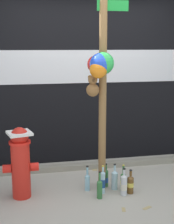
{
  "coord_description": "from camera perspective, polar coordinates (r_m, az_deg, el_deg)",
  "views": [
    {
      "loc": [
        -0.99,
        -3.47,
        1.81
      ],
      "look_at": [
        -0.22,
        0.33,
        1.02
      ],
      "focal_mm": 52.54,
      "sensor_mm": 36.0,
      "label": 1
    }
  ],
  "objects": [
    {
      "name": "bottle_1",
      "position": [
        4.04,
        2.21,
        -13.13
      ],
      "size": [
        0.07,
        0.07,
        0.34
      ],
      "color": "#337038",
      "rests_on": "ground_plane"
    },
    {
      "name": "bottle_2",
      "position": [
        4.35,
        3.31,
        -11.36
      ],
      "size": [
        0.06,
        0.06,
        0.31
      ],
      "color": "#337038",
      "rests_on": "ground_plane"
    },
    {
      "name": "litter_0",
      "position": [
        3.93,
        10.41,
        -16.06
      ],
      "size": [
        0.12,
        0.09,
        0.01
      ],
      "primitive_type": "cube",
      "rotation": [
        0.0,
        0.0,
        0.46
      ],
      "color": "tan",
      "rests_on": "ground_plane"
    },
    {
      "name": "bottle_6",
      "position": [
        4.17,
        2.78,
        -12.06
      ],
      "size": [
        0.06,
        0.06,
        0.36
      ],
      "color": "#B2DBEA",
      "rests_on": "ground_plane"
    },
    {
      "name": "ground_plane",
      "position": [
        4.04,
        4.14,
        -15.14
      ],
      "size": [
        14.0,
        14.0,
        0.0
      ],
      "primitive_type": "plane",
      "color": "#ADA899"
    },
    {
      "name": "bottle_0",
      "position": [
        4.25,
        6.31,
        -11.89
      ],
      "size": [
        0.07,
        0.07,
        0.35
      ],
      "color": "#337038",
      "rests_on": "ground_plane"
    },
    {
      "name": "litter_2",
      "position": [
        3.86,
        6.4,
        -16.51
      ],
      "size": [
        0.06,
        0.1,
        0.01
      ],
      "primitive_type": "cube",
      "rotation": [
        0.0,
        0.0,
        1.35
      ],
      "color": "tan",
      "rests_on": "ground_plane"
    },
    {
      "name": "litter_1",
      "position": [
        4.93,
        1.32,
        -9.99
      ],
      "size": [
        0.07,
        0.09,
        0.01
      ],
      "primitive_type": "cube",
      "rotation": [
        0.0,
        0.0,
        3.13
      ],
      "color": "tan",
      "rests_on": "ground_plane"
    },
    {
      "name": "bottle_5",
      "position": [
        4.24,
        0.06,
        -11.94
      ],
      "size": [
        0.06,
        0.06,
        0.33
      ],
      "color": "#93CCE0",
      "rests_on": "ground_plane"
    },
    {
      "name": "bottle_4",
      "position": [
        4.14,
        6.43,
        -12.46
      ],
      "size": [
        0.08,
        0.08,
        0.35
      ],
      "color": "silver",
      "rests_on": "ground_plane"
    },
    {
      "name": "memorial_post",
      "position": [
        3.88,
        2.43,
        9.18
      ],
      "size": [
        0.52,
        0.47,
        2.77
      ],
      "color": "olive",
      "rests_on": "ground_plane"
    },
    {
      "name": "curb_strip",
      "position": [
        4.98,
        0.81,
        -9.31
      ],
      "size": [
        8.0,
        0.12,
        0.08
      ],
      "primitive_type": "cube",
      "color": "gray",
      "rests_on": "ground_plane"
    },
    {
      "name": "bottle_7",
      "position": [
        4.28,
        4.82,
        -11.58
      ],
      "size": [
        0.08,
        0.08,
        0.34
      ],
      "color": "#B2DBEA",
      "rests_on": "ground_plane"
    },
    {
      "name": "building_wall",
      "position": [
        5.1,
        -0.22,
        10.85
      ],
      "size": [
        10.0,
        0.21,
        3.5
      ],
      "color": "black",
      "rests_on": "ground_plane"
    },
    {
      "name": "fire_hydrant",
      "position": [
        4.03,
        -11.49,
        -8.37
      ],
      "size": [
        0.42,
        0.33,
        0.87
      ],
      "color": "red",
      "rests_on": "ground_plane"
    },
    {
      "name": "bottle_3",
      "position": [
        4.2,
        7.57,
        -12.3
      ],
      "size": [
        0.08,
        0.08,
        0.31
      ],
      "color": "brown",
      "rests_on": "ground_plane"
    }
  ]
}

